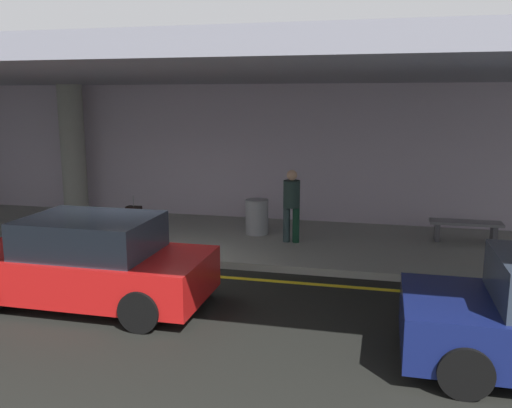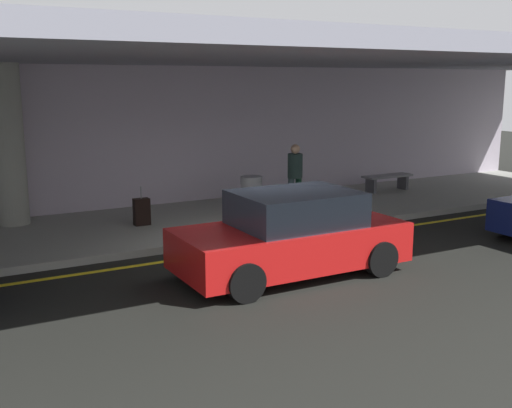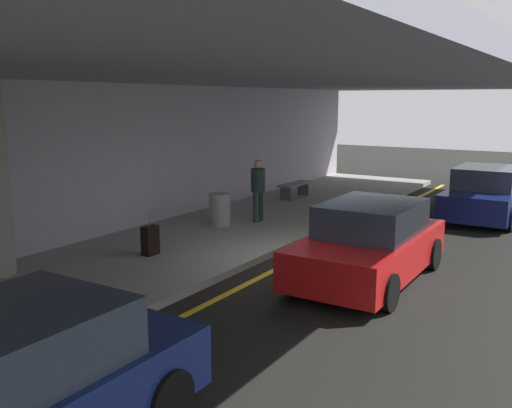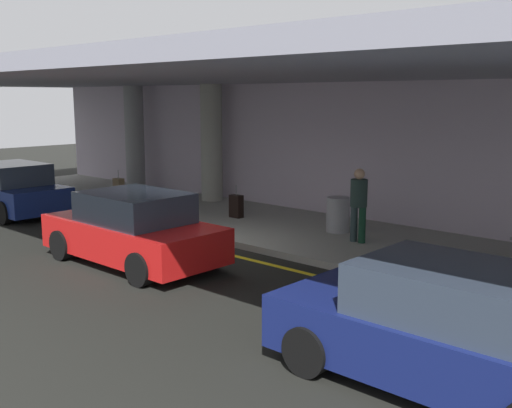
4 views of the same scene
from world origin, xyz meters
name	(u,v)px [view 4 (image 4 of 4)]	position (x,y,z in m)	size (l,w,h in m)	color
ground_plane	(188,253)	(0.00, 0.00, 0.00)	(60.00, 60.00, 0.00)	black
sidewalk	(278,227)	(0.00, 3.10, 0.07)	(26.00, 4.20, 0.15)	gray
lane_stripe_yellow	(204,248)	(0.00, 0.49, 0.00)	(26.00, 0.14, 0.01)	yellow
support_column_far_left	(135,137)	(-8.00, 4.57, 1.97)	(0.68, 0.68, 3.65)	gray
support_column_left_mid	(212,143)	(-4.00, 4.57, 1.97)	(0.68, 0.68, 3.65)	gray
ceiling_overhang	(266,74)	(0.00, 2.60, 3.95)	(28.00, 13.20, 0.30)	gray
terminal_back_wall	(330,151)	(0.00, 5.35, 1.90)	(26.00, 0.30, 3.80)	#B5A9B9
car_red	(133,230)	(-0.14, -1.33, 0.71)	(4.10, 1.92, 1.50)	red
car_navy	(445,330)	(6.99, -2.14, 0.71)	(4.10, 1.92, 1.50)	#121B53
car_navy_no2	(11,190)	(-7.26, -0.48, 0.71)	(4.10, 1.92, 1.50)	navy
traveler_with_luggage	(359,200)	(2.57, 2.85, 1.11)	(0.38, 0.38, 1.68)	#27373A
suitcase_upright_primary	(119,188)	(-6.68, 2.89, 0.46)	(0.36, 0.22, 0.90)	#89724F
suitcase_upright_secondary	(236,206)	(-1.45, 3.04, 0.46)	(0.36, 0.22, 0.90)	black
trash_bin_steel	(338,215)	(1.62, 3.44, 0.57)	(0.56, 0.56, 0.85)	gray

